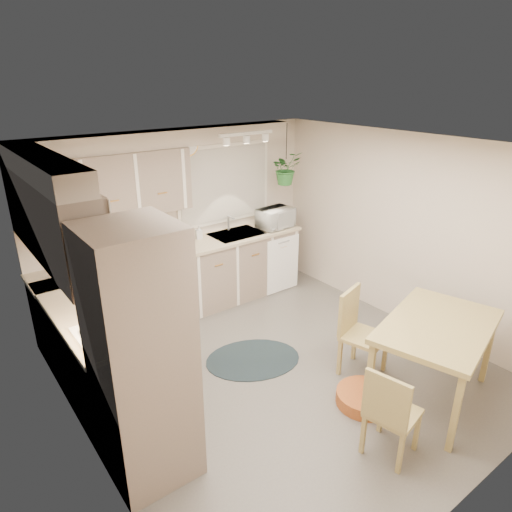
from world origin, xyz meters
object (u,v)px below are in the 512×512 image
Objects in this scene: dining_table at (432,361)px; braided_rug at (253,359)px; chair_back at (365,335)px; chair_left at (393,410)px; pet_bed at (364,398)px; microwave at (275,216)px.

dining_table reaches higher than braided_rug.
dining_table is 1.24× the size of braided_rug.
chair_left is at bearing 36.27° from chair_back.
microwave is at bearing 69.16° from pet_bed.
chair_left is 1.83m from braided_rug.
dining_table is 1.41× the size of chair_back.
dining_table is 0.76m from pet_bed.
chair_back is 0.66m from pet_bed.
pet_bed is 2.99m from microwave.
braided_rug is at bearing -142.11° from microwave.
dining_table is 2.39× the size of pet_bed.
chair_left is at bearing -166.34° from dining_table.
chair_left reaches higher than pet_bed.
microwave is (0.40, 2.92, 0.69)m from dining_table.
dining_table is at bearing -56.77° from braided_rug.
chair_left is at bearing -85.99° from braided_rug.
microwave is at bearing 82.14° from dining_table.
braided_rug is at bearing -64.35° from chair_back.
chair_left is 0.71m from pet_bed.
braided_rug is 2.26m from microwave.
chair_back is (-0.22, 0.67, 0.05)m from dining_table.
chair_left is 1.69× the size of microwave.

